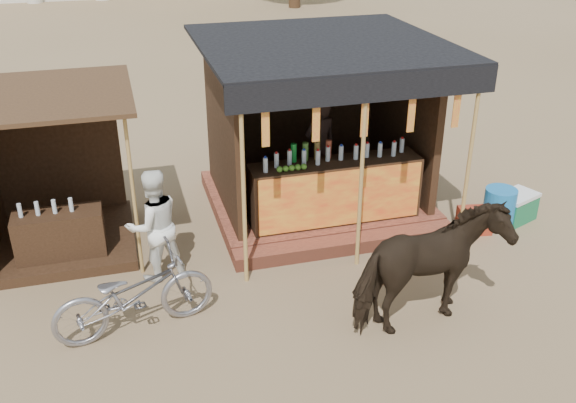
# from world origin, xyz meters

# --- Properties ---
(ground) EXTENTS (120.00, 120.00, 0.00)m
(ground) POSITION_xyz_m (0.00, 0.00, 0.00)
(ground) COLOR #846B4C
(ground) RESTS_ON ground
(main_stall) EXTENTS (3.60, 3.61, 2.78)m
(main_stall) POSITION_xyz_m (1.00, 3.36, 1.02)
(main_stall) COLOR #984831
(main_stall) RESTS_ON ground
(secondary_stall) EXTENTS (2.40, 2.40, 2.38)m
(secondary_stall) POSITION_xyz_m (-3.17, 3.24, 0.85)
(secondary_stall) COLOR #382214
(secondary_stall) RESTS_ON ground
(cow) EXTENTS (2.00, 1.21, 1.57)m
(cow) POSITION_xyz_m (1.29, 0.02, 0.79)
(cow) COLOR black
(cow) RESTS_ON ground
(motorbike) EXTENTS (2.02, 1.02, 1.01)m
(motorbike) POSITION_xyz_m (-2.10, 0.86, 0.51)
(motorbike) COLOR gray
(motorbike) RESTS_ON ground
(bystander) EXTENTS (0.90, 0.78, 1.58)m
(bystander) POSITION_xyz_m (-1.73, 2.00, 0.79)
(bystander) COLOR white
(bystander) RESTS_ON ground
(blue_barrel) EXTENTS (0.58, 0.58, 0.64)m
(blue_barrel) POSITION_xyz_m (3.52, 2.00, 0.32)
(blue_barrel) COLOR #1769AE
(blue_barrel) RESTS_ON ground
(red_crate) EXTENTS (0.51, 0.51, 0.33)m
(red_crate) POSITION_xyz_m (3.12, 2.00, 0.17)
(red_crate) COLOR maroon
(red_crate) RESTS_ON ground
(cooler) EXTENTS (0.76, 0.65, 0.46)m
(cooler) POSITION_xyz_m (3.92, 2.12, 0.23)
(cooler) COLOR #186E42
(cooler) RESTS_ON ground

